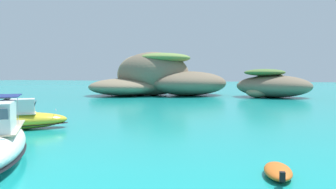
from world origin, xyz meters
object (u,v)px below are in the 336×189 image
(islet_small, at_px, (272,85))
(motorboat_yellow, at_px, (15,119))
(dinghy_tender, at_px, (278,171))
(islet_large, at_px, (157,78))

(islet_small, xyz_separation_m, motorboat_yellow, (-14.61, -46.44, -1.38))
(dinghy_tender, bearing_deg, islet_small, 95.29)
(islet_small, distance_m, dinghy_tender, 51.83)
(islet_small, distance_m, motorboat_yellow, 48.71)
(motorboat_yellow, bearing_deg, dinghy_tender, -14.83)
(islet_small, relative_size, motorboat_yellow, 2.16)
(islet_small, bearing_deg, dinghy_tender, -84.71)
(islet_small, xyz_separation_m, dinghy_tender, (4.78, -51.57, -1.94))
(motorboat_yellow, xyz_separation_m, dinghy_tender, (19.39, -5.13, -0.56))
(islet_large, relative_size, islet_small, 1.85)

